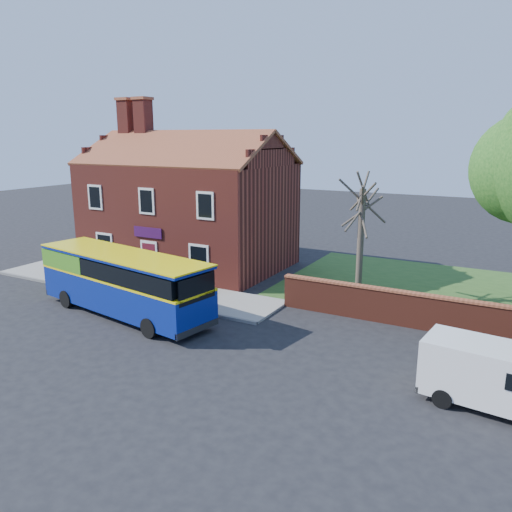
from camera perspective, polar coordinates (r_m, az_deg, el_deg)
The scene contains 7 objects.
ground at distance 20.36m, azimuth -10.42°, elevation -10.38°, with size 120.00×120.00×0.00m, color black.
pavement at distance 28.77m, azimuth -14.18°, elevation -3.30°, with size 18.00×3.50×0.12m, color gray.
kerb at distance 27.57m, azimuth -16.63°, elevation -4.17°, with size 18.00×0.15×0.14m, color slate.
shop_building at distance 32.40m, azimuth -7.69°, elevation 4.93°, with size 12.30×8.13×10.50m.
bus at distance 24.19m, azimuth -15.37°, elevation -2.56°, with size 9.95×4.04×2.95m.
van_near at distance 17.16m, azimuth 26.37°, elevation -12.22°, with size 4.76×2.34×2.01m.
bare_tree at distance 25.47m, azimuth 11.86°, elevation 1.93°, with size 2.33×2.77×6.21m.
Camera 1 is at (11.91, -14.36, 8.15)m, focal length 35.00 mm.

